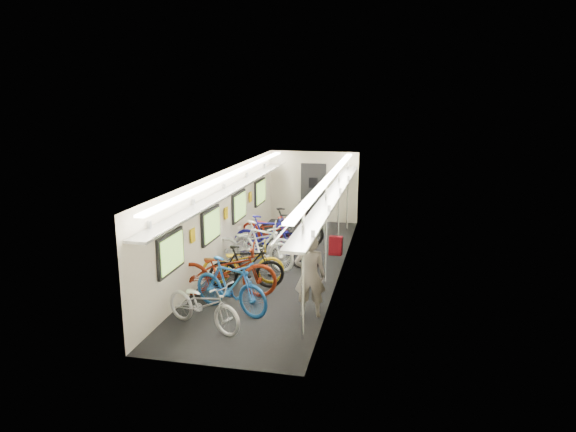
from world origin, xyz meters
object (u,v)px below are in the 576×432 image
at_px(bicycle_1, 230,286).
at_px(passenger_near, 310,275).
at_px(passenger_mid, 303,234).
at_px(bicycle_0, 203,304).
at_px(backpack, 336,246).

relative_size(bicycle_1, passenger_near, 1.10).
distance_m(bicycle_1, passenger_mid, 3.21).
distance_m(passenger_near, passenger_mid, 3.00).
bearing_deg(bicycle_0, passenger_near, -39.58).
distance_m(bicycle_1, passenger_near, 1.59).
xyz_separation_m(bicycle_0, passenger_near, (1.82, 0.94, 0.36)).
bearing_deg(bicycle_0, bicycle_1, 4.77).
distance_m(passenger_mid, backpack, 2.61).
bearing_deg(passenger_near, backpack, -131.64).
xyz_separation_m(bicycle_0, bicycle_1, (0.26, 0.79, 0.08)).
relative_size(passenger_near, backpack, 4.37).
bearing_deg(passenger_mid, passenger_near, 101.05).
bearing_deg(backpack, passenger_near, -122.57).
bearing_deg(passenger_near, bicycle_0, 20.66).
height_order(passenger_near, passenger_mid, passenger_mid).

